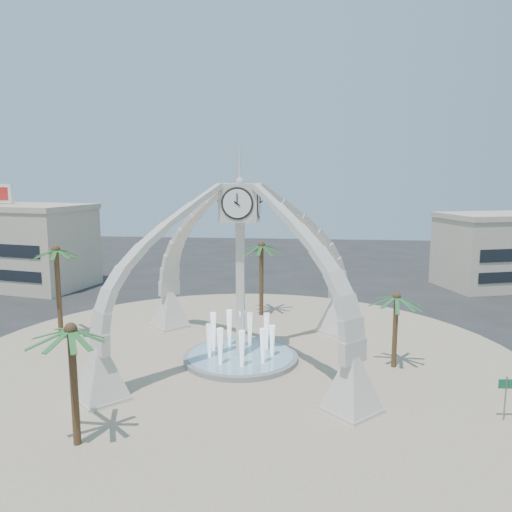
# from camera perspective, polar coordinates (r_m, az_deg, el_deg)

# --- Properties ---
(ground) EXTENTS (140.00, 140.00, 0.00)m
(ground) POSITION_cam_1_polar(r_m,az_deg,el_deg) (35.72, -1.75, -11.87)
(ground) COLOR #282828
(ground) RESTS_ON ground
(plaza) EXTENTS (40.00, 40.00, 0.06)m
(plaza) POSITION_cam_1_polar(r_m,az_deg,el_deg) (35.71, -1.75, -11.82)
(plaza) COLOR tan
(plaza) RESTS_ON ground
(clock_tower) EXTENTS (17.94, 17.94, 16.30)m
(clock_tower) POSITION_cam_1_polar(r_m,az_deg,el_deg) (33.94, -1.81, -1.58)
(clock_tower) COLOR beige
(clock_tower) RESTS_ON ground
(fountain) EXTENTS (8.00, 8.00, 3.62)m
(fountain) POSITION_cam_1_polar(r_m,az_deg,el_deg) (35.61, -1.76, -11.43)
(fountain) COLOR gray
(fountain) RESTS_ON ground
(palm_east) EXTENTS (4.30, 4.30, 5.59)m
(palm_east) POSITION_cam_1_polar(r_m,az_deg,el_deg) (34.31, 15.77, -4.58)
(palm_east) COLOR brown
(palm_east) RESTS_ON ground
(palm_west) EXTENTS (4.58, 4.58, 7.96)m
(palm_west) POSITION_cam_1_polar(r_m,az_deg,el_deg) (41.43, -21.89, 0.50)
(palm_west) COLOR brown
(palm_west) RESTS_ON ground
(palm_north) EXTENTS (5.04, 5.04, 7.40)m
(palm_north) POSITION_cam_1_polar(r_m,az_deg,el_deg) (45.36, 0.62, 1.15)
(palm_north) COLOR brown
(palm_north) RESTS_ON ground
(palm_south) EXTENTS (4.66, 4.66, 6.50)m
(palm_south) POSITION_cam_1_polar(r_m,az_deg,el_deg) (24.84, -20.42, -8.05)
(palm_south) COLOR brown
(palm_south) RESTS_ON ground
(street_sign) EXTENTS (0.91, 0.12, 2.48)m
(street_sign) POSITION_cam_1_polar(r_m,az_deg,el_deg) (29.93, 26.66, -13.47)
(street_sign) COLOR slate
(street_sign) RESTS_ON ground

